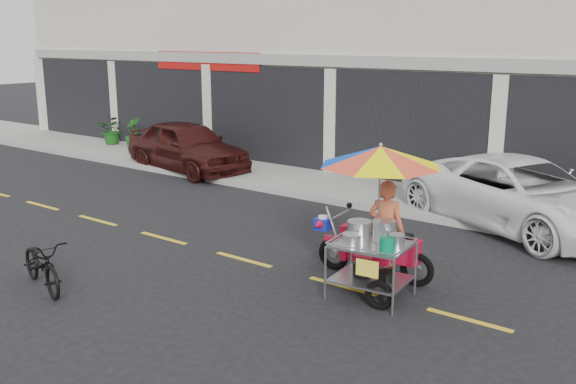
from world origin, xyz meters
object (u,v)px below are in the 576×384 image
Objects in this scene: maroon_sedan at (187,146)px; food_vendor_rig at (380,198)px; white_pickup at (521,194)px; near_bicycle at (42,264)px.

maroon_sedan is 9.75m from food_vendor_rig.
maroon_sedan is 1.76× the size of food_vendor_rig.
food_vendor_rig is (-0.68, -4.50, 0.73)m from white_pickup.
white_pickup is at bearing -80.30° from maroon_sedan.
maroon_sedan is at bearing 146.79° from food_vendor_rig.
food_vendor_rig is at bearing -163.94° from white_pickup.
white_pickup is 4.61m from food_vendor_rig.
food_vendor_rig is at bearing -37.85° from near_bicycle.
maroon_sedan is 9.30m from white_pickup.
maroon_sedan is at bearing 46.91° from near_bicycle.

